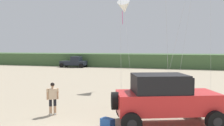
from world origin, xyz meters
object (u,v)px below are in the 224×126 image
object	(u,v)px
jeep	(165,98)
distant_pickup	(74,62)
cooler_box	(108,123)
person_watching	(53,97)
kite_black_sled	(124,7)

from	to	relation	value
jeep	distant_pickup	size ratio (longest dim) A/B	1.06
jeep	distant_pickup	bearing A→B (deg)	122.87
cooler_box	person_watching	bearing A→B (deg)	-175.77
cooler_box	kite_black_sled	bearing A→B (deg)	122.26
jeep	kite_black_sled	xyz separation A→B (m)	(-4.51, 10.14, 5.84)
jeep	cooler_box	bearing A→B (deg)	-154.83
distant_pickup	kite_black_sled	distance (m)	24.04
jeep	person_watching	bearing A→B (deg)	-179.08
person_watching	kite_black_sled	world-z (taller)	kite_black_sled
person_watching	cooler_box	distance (m)	3.52
person_watching	distant_pickup	distance (m)	31.54
jeep	cooler_box	xyz separation A→B (m)	(-2.34, -1.10, -1.01)
person_watching	distant_pickup	size ratio (longest dim) A/B	0.35
distant_pickup	person_watching	bearing A→B (deg)	-65.84
distant_pickup	kite_black_sled	xyz separation A→B (m)	(14.02, -18.54, 6.10)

